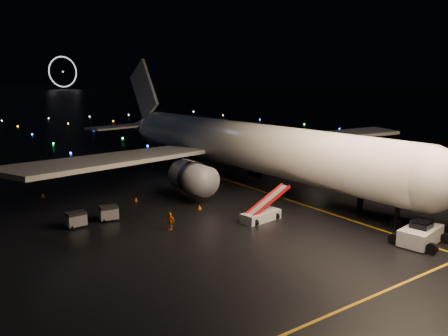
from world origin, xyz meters
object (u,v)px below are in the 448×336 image
(crew_c, at_px, (170,221))
(baggage_cart_1, at_px, (76,220))
(belt_loader, at_px, (261,206))
(baggage_cart_0, at_px, (109,213))
(airliner, at_px, (226,118))
(pushback_tug, at_px, (421,232))

(crew_c, bearing_deg, baggage_cart_1, -155.63)
(belt_loader, distance_m, baggage_cart_0, 16.03)
(belt_loader, height_order, baggage_cart_0, belt_loader)
(airliner, xyz_separation_m, crew_c, (-17.39, -15.54, -8.29))
(airliner, xyz_separation_m, baggage_cart_1, (-24.82, -9.49, -8.39))
(pushback_tug, xyz_separation_m, crew_c, (-16.84, 16.15, -0.22))
(crew_c, height_order, baggage_cart_1, crew_c)
(belt_loader, bearing_deg, baggage_cart_0, 137.83)
(belt_loader, relative_size, crew_c, 3.69)
(crew_c, bearing_deg, airliner, 105.35)
(airliner, distance_m, baggage_cart_0, 24.75)
(pushback_tug, relative_size, belt_loader, 0.71)
(airliner, relative_size, belt_loader, 9.89)
(airliner, relative_size, crew_c, 36.46)
(airliner, distance_m, baggage_cart_1, 27.86)
(baggage_cart_1, bearing_deg, airliner, 15.88)
(baggage_cart_0, bearing_deg, crew_c, -51.28)
(baggage_cart_1, bearing_deg, baggage_cart_0, -1.31)
(airliner, bearing_deg, baggage_cart_0, -159.04)
(belt_loader, bearing_deg, baggage_cart_1, 144.40)
(baggage_cart_0, xyz_separation_m, baggage_cart_1, (-3.46, -0.23, -0.00))
(pushback_tug, distance_m, crew_c, 23.33)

